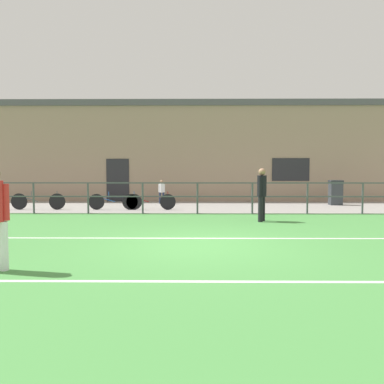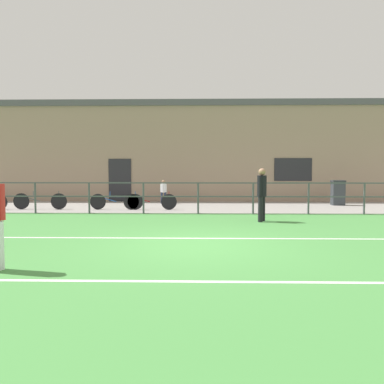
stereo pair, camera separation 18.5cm
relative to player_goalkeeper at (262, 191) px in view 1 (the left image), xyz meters
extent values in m
cube|color=#478C42|center=(-2.01, -3.94, -0.97)|extent=(60.00, 44.00, 0.04)
cube|color=white|center=(-2.01, -3.05, -0.95)|extent=(36.00, 0.11, 0.00)
cube|color=white|center=(-2.01, -6.74, -0.95)|extent=(36.00, 0.11, 0.00)
cube|color=gray|center=(-2.01, 4.56, -0.94)|extent=(48.00, 5.00, 0.02)
cylinder|color=#474C51|center=(-8.01, 2.06, -0.37)|extent=(0.07, 0.07, 1.15)
cylinder|color=#474C51|center=(-6.01, 2.06, -0.37)|extent=(0.07, 0.07, 1.15)
cylinder|color=#474C51|center=(-4.01, 2.06, -0.37)|extent=(0.07, 0.07, 1.15)
cylinder|color=#474C51|center=(-2.01, 2.06, -0.37)|extent=(0.07, 0.07, 1.15)
cylinder|color=#474C51|center=(-0.01, 2.06, -0.37)|extent=(0.07, 0.07, 1.15)
cylinder|color=#474C51|center=(1.99, 2.06, -0.37)|extent=(0.07, 0.07, 1.15)
cylinder|color=#474C51|center=(3.99, 2.06, -0.37)|extent=(0.07, 0.07, 1.15)
cube|color=#474C51|center=(-2.01, 2.06, 0.18)|extent=(36.00, 0.04, 0.04)
cube|color=#474C51|center=(-2.01, 2.06, -0.32)|extent=(36.00, 0.04, 0.04)
cube|color=gray|center=(-2.01, 8.26, 1.38)|extent=(28.00, 2.40, 4.66)
cube|color=#232328|center=(-5.88, 7.04, 0.10)|extent=(1.10, 0.04, 2.10)
cube|color=#232328|center=(2.52, 7.04, 0.63)|extent=(1.80, 0.04, 1.10)
cube|color=#4C4C51|center=(-2.01, 8.26, 3.86)|extent=(28.00, 2.56, 0.30)
cylinder|color=black|center=(-0.05, -0.11, -0.55)|extent=(0.14, 0.14, 0.79)
cylinder|color=black|center=(0.05, 0.11, -0.55)|extent=(0.14, 0.14, 0.79)
cylinder|color=black|center=(0.00, 0.00, 0.17)|extent=(0.29, 0.29, 0.65)
sphere|color=#A37556|center=(0.00, 0.00, 0.61)|extent=(0.22, 0.22, 0.22)
cylinder|color=black|center=(-0.08, -0.16, 0.15)|extent=(0.10, 0.10, 0.59)
cylinder|color=black|center=(0.08, 0.16, 0.15)|extent=(0.10, 0.10, 0.59)
cylinder|color=white|center=(-5.24, -6.11, -0.54)|extent=(0.15, 0.15, 0.82)
cylinder|color=red|center=(-5.19, -6.09, 0.19)|extent=(0.11, 0.11, 0.60)
cylinder|color=#232D4C|center=(-3.56, 5.90, -0.67)|extent=(0.09, 0.09, 0.52)
cylinder|color=#232D4C|center=(-3.72, 5.92, -0.67)|extent=(0.09, 0.09, 0.52)
cylinder|color=white|center=(-3.64, 5.91, -0.20)|extent=(0.19, 0.19, 0.43)
sphere|color=#A37556|center=(-3.64, 5.91, 0.09)|extent=(0.15, 0.15, 0.15)
cylinder|color=white|center=(-3.53, 5.90, -0.21)|extent=(0.07, 0.07, 0.38)
cylinder|color=white|center=(-3.76, 5.92, -0.21)|extent=(0.07, 0.07, 0.38)
cylinder|color=black|center=(-4.67, 3.26, -0.62)|extent=(0.62, 0.04, 0.62)
cylinder|color=black|center=(-3.17, 3.26, -0.62)|extent=(0.62, 0.04, 0.62)
cube|color=maroon|center=(-3.92, 3.26, -0.42)|extent=(1.16, 0.04, 0.04)
cube|color=maroon|center=(-4.29, 3.26, -0.52)|extent=(0.73, 0.03, 0.23)
cylinder|color=maroon|center=(-4.18, 3.26, -0.32)|extent=(0.03, 0.03, 0.20)
cylinder|color=maroon|center=(-3.17, 3.26, -0.35)|extent=(0.03, 0.03, 0.28)
cylinder|color=black|center=(-6.00, 3.26, -0.62)|extent=(0.62, 0.04, 0.62)
cylinder|color=black|center=(-4.51, 3.26, -0.62)|extent=(0.62, 0.04, 0.62)
cube|color=#234C99|center=(-5.25, 3.26, -0.41)|extent=(1.16, 0.04, 0.04)
cube|color=#234C99|center=(-5.63, 3.26, -0.51)|extent=(0.73, 0.03, 0.23)
cylinder|color=#234C99|center=(-5.51, 3.26, -0.31)|extent=(0.03, 0.03, 0.20)
cylinder|color=#234C99|center=(-4.51, 3.26, -0.34)|extent=(0.03, 0.03, 0.28)
cylinder|color=black|center=(-9.07, 3.26, -0.61)|extent=(0.64, 0.04, 0.64)
cylinder|color=black|center=(-7.56, 3.26, -0.61)|extent=(0.64, 0.04, 0.64)
cube|color=#4C5156|center=(-8.32, 3.26, -0.40)|extent=(1.18, 0.04, 0.04)
cube|color=#4C5156|center=(-8.70, 3.26, -0.50)|extent=(0.74, 0.03, 0.23)
cylinder|color=#4C5156|center=(-8.58, 3.26, -0.30)|extent=(0.03, 0.03, 0.20)
cylinder|color=#4C5156|center=(-7.56, 3.26, -0.33)|extent=(0.03, 0.03, 0.28)
cube|color=#33383D|center=(4.14, 5.37, -0.42)|extent=(0.52, 0.44, 1.02)
cube|color=#282C30|center=(4.14, 5.37, 0.13)|extent=(0.56, 0.47, 0.08)
camera|label=1|loc=(-2.05, -12.75, 0.77)|focal=38.14mm
camera|label=2|loc=(-1.86, -12.74, 0.77)|focal=38.14mm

